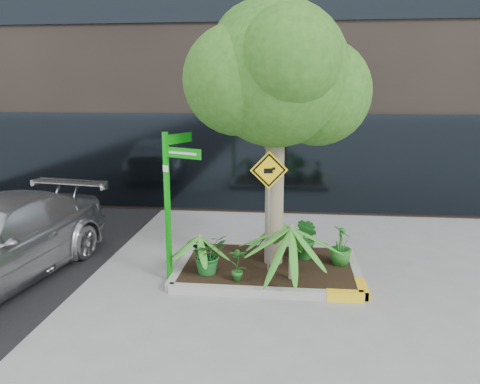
# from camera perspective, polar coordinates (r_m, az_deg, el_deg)

# --- Properties ---
(ground) EXTENTS (80.00, 80.00, 0.00)m
(ground) POSITION_cam_1_polar(r_m,az_deg,el_deg) (8.63, 1.97, -10.33)
(ground) COLOR gray
(ground) RESTS_ON ground
(planter) EXTENTS (3.35, 2.36, 0.15)m
(planter) POSITION_cam_1_polar(r_m,az_deg,el_deg) (8.83, 3.62, -9.08)
(planter) COLOR #9E9E99
(planter) RESTS_ON ground
(tree) EXTENTS (3.28, 2.91, 4.92)m
(tree) POSITION_cam_1_polar(r_m,az_deg,el_deg) (8.36, 4.44, 14.14)
(tree) COLOR gray
(tree) RESTS_ON ground
(palm_front) EXTENTS (1.10, 1.10, 1.22)m
(palm_front) POSITION_cam_1_polar(r_m,az_deg,el_deg) (7.92, 6.30, -4.35)
(palm_front) COLOR gray
(palm_front) RESTS_ON ground
(palm_left) EXTENTS (0.79, 0.79, 0.88)m
(palm_left) POSITION_cam_1_polar(r_m,az_deg,el_deg) (8.28, -4.99, -5.42)
(palm_left) COLOR gray
(palm_left) RESTS_ON ground
(palm_back) EXTENTS (0.82, 0.82, 0.91)m
(palm_back) POSITION_cam_1_polar(r_m,az_deg,el_deg) (9.11, 4.99, -3.60)
(palm_back) COLOR gray
(palm_back) RESTS_ON ground
(shrub_a) EXTENTS (0.91, 0.91, 0.72)m
(shrub_a) POSITION_cam_1_polar(r_m,az_deg,el_deg) (8.30, -3.93, -7.51)
(shrub_a) COLOR #1B5E21
(shrub_a) RESTS_ON planter
(shrub_b) EXTENTS (0.50, 0.50, 0.75)m
(shrub_b) POSITION_cam_1_polar(r_m,az_deg,el_deg) (8.86, 12.21, -6.35)
(shrub_b) COLOR #21651E
(shrub_b) RESTS_ON planter
(shrub_c) EXTENTS (0.33, 0.33, 0.61)m
(shrub_c) POSITION_cam_1_polar(r_m,az_deg,el_deg) (7.97, -0.26, -8.79)
(shrub_c) COLOR #1E5F1D
(shrub_c) RESTS_ON planter
(shrub_d) EXTENTS (0.63, 0.63, 0.82)m
(shrub_d) POSITION_cam_1_polar(r_m,az_deg,el_deg) (8.99, 8.12, -5.67)
(shrub_d) COLOR #1D6420
(shrub_d) RESTS_ON planter
(street_sign_post) EXTENTS (0.72, 0.98, 2.64)m
(street_sign_post) POSITION_cam_1_polar(r_m,az_deg,el_deg) (8.10, -8.39, 0.15)
(street_sign_post) COLOR #0EA011
(street_sign_post) RESTS_ON ground
(cattle_sign) EXTENTS (0.65, 0.19, 2.16)m
(cattle_sign) POSITION_cam_1_polar(r_m,az_deg,el_deg) (8.12, 3.53, 0.13)
(cattle_sign) COLOR slate
(cattle_sign) RESTS_ON ground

